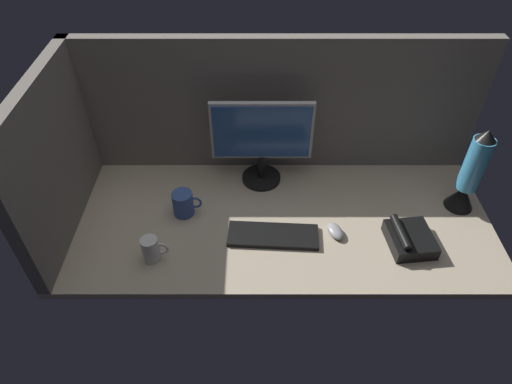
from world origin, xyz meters
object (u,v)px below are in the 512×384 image
at_px(monitor, 262,139).
at_px(desk_phone, 409,239).
at_px(keyboard, 273,235).
at_px(mug_ceramic_blue, 184,203).
at_px(lava_lamp, 470,177).
at_px(mug_ceramic_white, 152,249).
at_px(mouse, 335,231).

xyz_separation_m(monitor, desk_phone, (0.59, -0.41, -0.20)).
xyz_separation_m(keyboard, mug_ceramic_blue, (-0.38, 0.14, 0.05)).
relative_size(monitor, mug_ceramic_blue, 3.54).
distance_m(monitor, lava_lamp, 0.89).
bearing_deg(desk_phone, mug_ceramic_white, -175.78).
height_order(keyboard, mug_ceramic_blue, mug_ceramic_blue).
bearing_deg(mouse, desk_phone, -29.31).
bearing_deg(mouse, mug_ceramic_white, 171.84).
distance_m(monitor, desk_phone, 0.74).
bearing_deg(mug_ceramic_blue, mug_ceramic_white, -110.24).
bearing_deg(lava_lamp, desk_phone, -141.24).
height_order(mouse, lava_lamp, lava_lamp).
xyz_separation_m(mouse, lava_lamp, (0.57, 0.17, 0.15)).
height_order(mouse, desk_phone, desk_phone).
bearing_deg(monitor, mug_ceramic_blue, -145.46).
distance_m(mug_ceramic_white, mug_ceramic_blue, 0.27).
bearing_deg(desk_phone, mouse, 169.02).
height_order(monitor, lava_lamp, monitor).
height_order(keyboard, mouse, mouse).
height_order(monitor, mouse, monitor).
distance_m(mug_ceramic_blue, lava_lamp, 1.21).
distance_m(mouse, mug_ceramic_white, 0.74).
bearing_deg(mug_ceramic_white, mug_ceramic_blue, 69.76).
bearing_deg(monitor, lava_lamp, -12.10).
xyz_separation_m(mug_ceramic_white, desk_phone, (1.02, 0.08, -0.02)).
bearing_deg(keyboard, mug_ceramic_blue, 162.96).
distance_m(mouse, mug_ceramic_blue, 0.65).
bearing_deg(lava_lamp, mug_ceramic_blue, -177.88).
bearing_deg(monitor, mug_ceramic_white, -131.50).
relative_size(monitor, mug_ceramic_white, 4.08).
xyz_separation_m(mug_ceramic_blue, lava_lamp, (1.20, 0.04, 0.11)).
relative_size(monitor, keyboard, 1.21).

